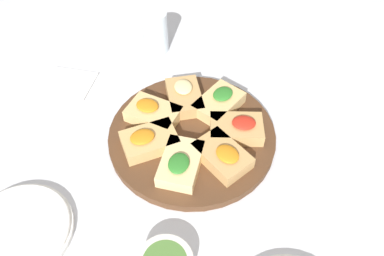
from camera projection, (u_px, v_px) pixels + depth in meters
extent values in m
plane|color=silver|center=(192.00, 138.00, 0.77)|extent=(3.00, 3.00, 0.00)
cylinder|color=#51331E|center=(192.00, 135.00, 0.76)|extent=(0.34, 0.34, 0.02)
cube|color=tan|center=(236.00, 129.00, 0.74)|extent=(0.11, 0.08, 0.03)
ellipsoid|color=red|center=(244.00, 123.00, 0.73)|extent=(0.05, 0.04, 0.01)
cube|color=#DBB775|center=(219.00, 103.00, 0.79)|extent=(0.12, 0.12, 0.03)
ellipsoid|color=#2D7A28|center=(223.00, 94.00, 0.78)|extent=(0.06, 0.06, 0.01)
cube|color=tan|center=(184.00, 97.00, 0.80)|extent=(0.07, 0.11, 0.03)
ellipsoid|color=beige|center=(183.00, 87.00, 0.80)|extent=(0.04, 0.05, 0.01)
cube|color=#DBB775|center=(154.00, 114.00, 0.77)|extent=(0.12, 0.11, 0.03)
ellipsoid|color=orange|center=(147.00, 105.00, 0.76)|extent=(0.06, 0.06, 0.01)
cube|color=tan|center=(150.00, 141.00, 0.72)|extent=(0.12, 0.09, 0.03)
ellipsoid|color=orange|center=(142.00, 137.00, 0.71)|extent=(0.05, 0.05, 0.01)
cube|color=#E5C689|center=(181.00, 163.00, 0.69)|extent=(0.10, 0.12, 0.03)
ellipsoid|color=#2D7A28|center=(179.00, 163.00, 0.67)|extent=(0.05, 0.06, 0.01)
cube|color=tan|center=(222.00, 156.00, 0.70)|extent=(0.11, 0.12, 0.03)
ellipsoid|color=orange|center=(227.00, 154.00, 0.68)|extent=(0.06, 0.06, 0.01)
cylinder|color=white|center=(18.00, 232.00, 0.63)|extent=(0.19, 0.19, 0.01)
torus|color=white|center=(16.00, 230.00, 0.62)|extent=(0.18, 0.18, 0.01)
cylinder|color=silver|center=(155.00, 32.00, 0.92)|extent=(0.06, 0.06, 0.10)
cube|color=white|center=(69.00, 83.00, 0.87)|extent=(0.14, 0.13, 0.01)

